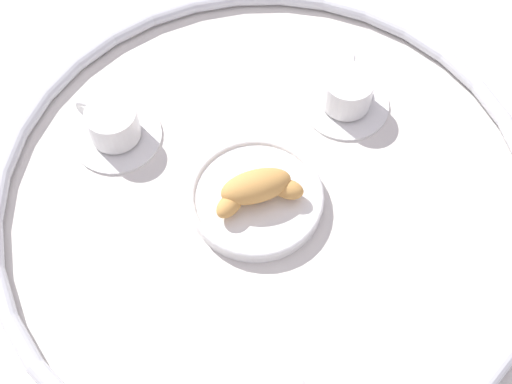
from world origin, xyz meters
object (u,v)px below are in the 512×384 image
(coffee_cup_near, at_px, (113,126))
(juice_glass_left, at_px, (332,377))
(pastry_plate, at_px, (256,198))
(croissant_large, at_px, (257,189))
(coffee_cup_far, at_px, (347,94))

(coffee_cup_near, relative_size, juice_glass_left, 0.97)
(pastry_plate, height_order, croissant_large, croissant_large)
(croissant_large, xyz_separation_m, juice_glass_left, (-0.05, 0.28, 0.05))
(juice_glass_left, bearing_deg, coffee_cup_far, -104.23)
(coffee_cup_near, xyz_separation_m, juice_glass_left, (-0.24, 0.42, 0.07))
(pastry_plate, distance_m, juice_glass_left, 0.30)
(coffee_cup_near, xyz_separation_m, coffee_cup_far, (-0.36, -0.02, 0.00))
(coffee_cup_near, bearing_deg, pastry_plate, 144.34)
(pastry_plate, relative_size, juice_glass_left, 1.37)
(pastry_plate, xyz_separation_m, coffee_cup_far, (-0.16, -0.16, 0.01))
(pastry_plate, bearing_deg, juice_glass_left, 99.91)
(croissant_large, height_order, coffee_cup_near, croissant_large)
(coffee_cup_far, height_order, juice_glass_left, juice_glass_left)
(coffee_cup_far, bearing_deg, coffee_cup_near, 2.48)
(croissant_large, xyz_separation_m, coffee_cup_far, (-0.16, -0.16, -0.02))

